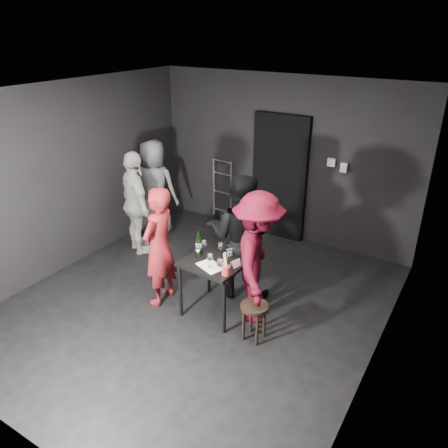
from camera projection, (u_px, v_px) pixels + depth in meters
The scene contains 27 objects.
floor at pixel (197, 304), 5.80m from camera, with size 4.50×5.00×0.02m, color black.
ceiling at pixel (190, 94), 4.66m from camera, with size 4.50×5.00×0.02m, color silver.
wall_back at pixel (282, 159), 7.16m from camera, with size 4.50×0.04×2.70m, color black.
wall_front at pixel (2, 321), 3.30m from camera, with size 4.50×0.04×2.70m, color black.
wall_left at pixel (67, 178), 6.30m from camera, with size 0.04×5.00×2.70m, color black.
wall_right at pixel (386, 259), 4.16m from camera, with size 0.04×5.00×2.70m, color black.
doorway at pixel (279, 178), 7.24m from camera, with size 0.95×0.10×2.10m, color black.
wallbox_upper at pixel (332, 162), 6.67m from camera, with size 0.12×0.06×0.12m, color #B7B7B2.
wallbox_lower at pixel (344, 168), 6.59m from camera, with size 0.10×0.06×0.14m, color #B7B7B2.
hand_truck at pixel (221, 213), 7.99m from camera, with size 0.40×0.34×1.21m.
tasting_table at pixel (216, 267), 5.39m from camera, with size 0.72×0.72×0.75m.
stool at pixel (254, 312), 5.02m from camera, with size 0.33×0.33×0.47m.
server_red at pixel (159, 243), 5.54m from camera, with size 0.62×0.41×1.70m, color maroon.
woman_black at pixel (240, 228), 5.63m from camera, with size 0.95×0.52×1.96m, color black.
man_maroon at pixel (258, 251), 5.17m from camera, with size 1.21×0.56×1.87m, color #4E0716.
bystander_cream at pixel (136, 198), 6.76m from camera, with size 1.08×0.51×1.83m, color beige.
bystander_grey at pixel (154, 183), 7.40m from camera, with size 0.89×0.49×1.82m, color #5E5E5E.
tasting_mat at pixel (210, 266), 5.21m from camera, with size 0.32×0.22×0.00m, color white.
wine_glass_a at pixel (198, 251), 5.35m from camera, with size 0.07×0.07×0.20m, color white, non-canonical shape.
wine_glass_b at pixel (204, 246), 5.48m from camera, with size 0.07×0.07×0.19m, color white, non-canonical shape.
wine_glass_c at pixel (220, 249), 5.43m from camera, with size 0.07×0.07×0.18m, color white, non-canonical shape.
wine_glass_d at pixel (210, 260), 5.15m from camera, with size 0.07×0.07×0.19m, color white, non-canonical shape.
wine_glass_e at pixel (220, 266), 5.02m from camera, with size 0.08×0.08×0.21m, color white, non-canonical shape.
wine_glass_f at pixel (230, 256), 5.23m from camera, with size 0.08×0.08×0.21m, color white, non-canonical shape.
wine_bottle at pixel (199, 245), 5.45m from camera, with size 0.07×0.07×0.30m.
breadstick_cup at pixel (226, 264), 4.99m from camera, with size 0.10×0.10×0.30m.
reserved_card at pixel (234, 263), 5.20m from camera, with size 0.07×0.12×0.09m, color white, non-canonical shape.
Camera 1 is at (2.84, -3.90, 3.41)m, focal length 35.00 mm.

